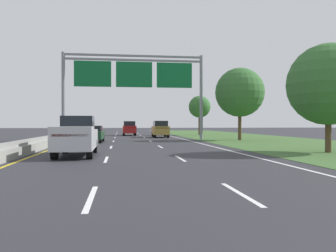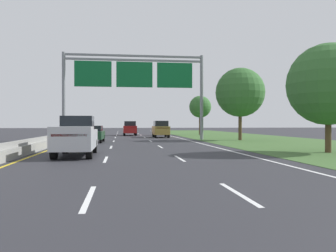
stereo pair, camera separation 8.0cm
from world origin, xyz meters
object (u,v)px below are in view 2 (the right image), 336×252
object	(u,v)px
pickup_truck_silver	(76,136)
car_darkgreen_left_lane_sedan	(94,134)
roadside_tree_near	(328,84)
roadside_tree_mid	(240,92)
overhead_sign_gantry	(134,79)
roadside_tree_far	(200,107)
car_gold_right_lane_suv	(161,129)
car_red_centre_lane_suv	(130,128)

from	to	relation	value
pickup_truck_silver	car_darkgreen_left_lane_sedan	xyz separation A→B (m)	(-0.15, 13.92, -0.26)
pickup_truck_silver	roadside_tree_near	distance (m)	15.17
roadside_tree_mid	overhead_sign_gantry	bearing A→B (deg)	170.63
car_darkgreen_left_lane_sedan	roadside_tree_near	world-z (taller)	roadside_tree_near
car_darkgreen_left_lane_sedan	roadside_tree_far	xyz separation A→B (m)	(14.63, 19.17, 3.51)
overhead_sign_gantry	car_darkgreen_left_lane_sedan	world-z (taller)	overhead_sign_gantry
car_darkgreen_left_lane_sedan	roadside_tree_near	xyz separation A→B (m)	(15.01, -13.93, 3.32)
roadside_tree_near	overhead_sign_gantry	bearing A→B (deg)	121.70
car_gold_right_lane_suv	roadside_tree_near	distance (m)	26.01
car_red_centre_lane_suv	roadside_tree_mid	bearing A→B (deg)	-146.49
roadside_tree_mid	car_darkgreen_left_lane_sedan	bearing A→B (deg)	-172.14
roadside_tree_far	overhead_sign_gantry	bearing A→B (deg)	-124.87
roadside_tree_mid	roadside_tree_near	bearing A→B (deg)	-90.19
overhead_sign_gantry	car_darkgreen_left_lane_sedan	xyz separation A→B (m)	(-3.99, -3.91, -5.75)
car_darkgreen_left_lane_sedan	roadside_tree_mid	xyz separation A→B (m)	(15.06, 2.08, 4.24)
car_darkgreen_left_lane_sedan	roadside_tree_near	distance (m)	20.75
roadside_tree_mid	car_red_centre_lane_suv	bearing A→B (deg)	124.08
roadside_tree_near	roadside_tree_mid	size ratio (longest dim) A/B	0.86
pickup_truck_silver	roadside_tree_near	bearing A→B (deg)	-90.56
pickup_truck_silver	car_red_centre_lane_suv	world-z (taller)	pickup_truck_silver
roadside_tree_far	car_red_centre_lane_suv	bearing A→B (deg)	-177.41
roadside_tree_mid	roadside_tree_far	bearing A→B (deg)	91.46
roadside_tree_near	pickup_truck_silver	bearing A→B (deg)	179.98
car_gold_right_lane_suv	roadside_tree_far	world-z (taller)	roadside_tree_far
overhead_sign_gantry	roadside_tree_far	size ratio (longest dim) A/B	2.49
car_red_centre_lane_suv	roadside_tree_near	bearing A→B (deg)	-161.65
car_gold_right_lane_suv	roadside_tree_near	bearing A→B (deg)	-162.47
overhead_sign_gantry	roadside_tree_mid	distance (m)	11.32
car_darkgreen_left_lane_sedan	overhead_sign_gantry	bearing A→B (deg)	-44.12
car_red_centre_lane_suv	car_darkgreen_left_lane_sedan	xyz separation A→B (m)	(-3.84, -18.68, -0.28)
pickup_truck_silver	car_red_centre_lane_suv	size ratio (longest dim) A/B	1.15
car_gold_right_lane_suv	car_darkgreen_left_lane_sedan	bearing A→B (deg)	145.79
overhead_sign_gantry	car_gold_right_lane_suv	world-z (taller)	overhead_sign_gantry
overhead_sign_gantry	roadside_tree_far	xyz separation A→B (m)	(10.64, 15.26, -2.24)
car_red_centre_lane_suv	roadside_tree_mid	xyz separation A→B (m)	(11.23, -16.60, 3.96)
overhead_sign_gantry	car_gold_right_lane_suv	xyz separation A→B (m)	(3.58, 6.91, -5.47)
car_gold_right_lane_suv	roadside_tree_mid	size ratio (longest dim) A/B	0.62
car_darkgreen_left_lane_sedan	roadside_tree_far	world-z (taller)	roadside_tree_far
pickup_truck_silver	car_red_centre_lane_suv	bearing A→B (deg)	-6.98
overhead_sign_gantry	pickup_truck_silver	size ratio (longest dim) A/B	2.78
overhead_sign_gantry	pickup_truck_silver	distance (m)	19.05
pickup_truck_silver	roadside_tree_mid	xyz separation A→B (m)	(14.91, 16.00, 3.98)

